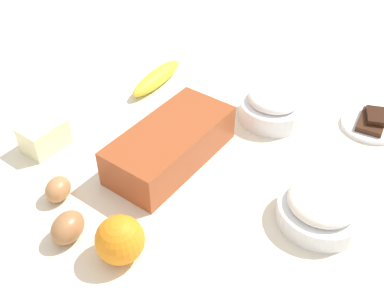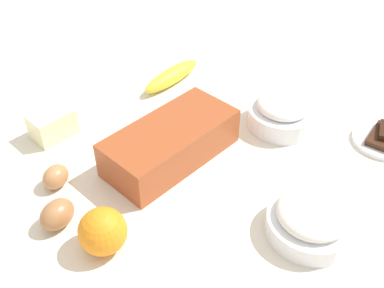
{
  "view_description": "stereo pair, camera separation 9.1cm",
  "coord_description": "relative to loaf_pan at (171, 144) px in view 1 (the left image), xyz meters",
  "views": [
    {
      "loc": [
        -0.61,
        -0.34,
        0.63
      ],
      "look_at": [
        0.0,
        0.0,
        0.04
      ],
      "focal_mm": 42.27,
      "sensor_mm": 36.0,
      "label": 1
    },
    {
      "loc": [
        -0.56,
        -0.42,
        0.63
      ],
      "look_at": [
        0.0,
        0.0,
        0.04
      ],
      "focal_mm": 42.27,
      "sensor_mm": 36.0,
      "label": 2
    }
  ],
  "objects": [
    {
      "name": "loaf_pan",
      "position": [
        0.0,
        0.0,
        0.0
      ],
      "size": [
        0.29,
        0.16,
        0.08
      ],
      "rotation": [
        0.0,
        0.0,
        -0.13
      ],
      "color": "#9E4723",
      "rests_on": "ground_plane"
    },
    {
      "name": "sugar_bowl",
      "position": [
        0.23,
        -0.13,
        -0.01
      ],
      "size": [
        0.15,
        0.15,
        0.08
      ],
      "color": "white",
      "rests_on": "ground_plane"
    },
    {
      "name": "orange_fruit",
      "position": [
        -0.25,
        -0.05,
        -0.0
      ],
      "size": [
        0.08,
        0.08,
        0.08
      ],
      "primitive_type": "sphere",
      "color": "orange",
      "rests_on": "ground_plane"
    },
    {
      "name": "flour_bowl",
      "position": [
        -0.01,
        -0.31,
        -0.01
      ],
      "size": [
        0.15,
        0.15,
        0.07
      ],
      "color": "white",
      "rests_on": "ground_plane"
    },
    {
      "name": "banana",
      "position": [
        0.23,
        0.18,
        -0.02
      ],
      "size": [
        0.19,
        0.05,
        0.04
      ],
      "primitive_type": "ellipsoid",
      "rotation": [
        0.0,
        0.0,
        6.23
      ],
      "color": "yellow",
      "rests_on": "ground_plane"
    },
    {
      "name": "ground_plane",
      "position": [
        0.02,
        -0.04,
        -0.05
      ],
      "size": [
        2.4,
        2.4,
        0.02
      ],
      "primitive_type": "cube",
      "color": "silver"
    },
    {
      "name": "chocolate_plate",
      "position": [
        0.31,
        -0.34,
        -0.03
      ],
      "size": [
        0.13,
        0.13,
        0.03
      ],
      "color": "white",
      "rests_on": "ground_plane"
    },
    {
      "name": "egg_near_butter",
      "position": [
        -0.2,
        0.13,
        -0.02
      ],
      "size": [
        0.06,
        0.06,
        0.04
      ],
      "primitive_type": "ellipsoid",
      "rotation": [
        0.0,
        1.57,
        0.22
      ],
      "color": "#B47A4A",
      "rests_on": "ground_plane"
    },
    {
      "name": "egg_beside_bowl",
      "position": [
        -0.26,
        0.05,
        -0.02
      ],
      "size": [
        0.07,
        0.06,
        0.05
      ],
      "primitive_type": "ellipsoid",
      "rotation": [
        0.0,
        1.57,
        3.22
      ],
      "color": "#A26C41",
      "rests_on": "ground_plane"
    },
    {
      "name": "butter_block",
      "position": [
        -0.1,
        0.25,
        -0.01
      ],
      "size": [
        0.1,
        0.07,
        0.06
      ],
      "primitive_type": "cube",
      "rotation": [
        0.0,
        0.0,
        -0.13
      ],
      "color": "#F4EDB2",
      "rests_on": "ground_plane"
    }
  ]
}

